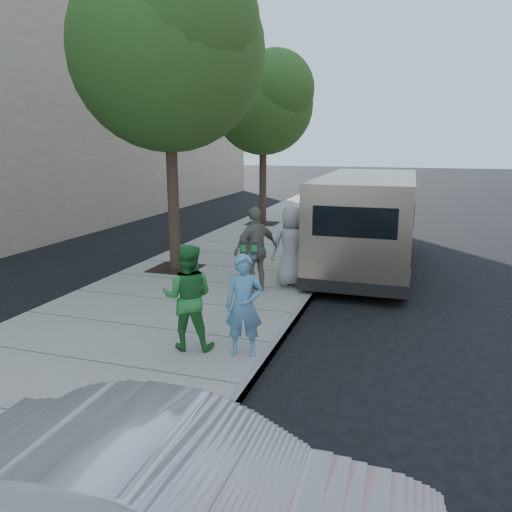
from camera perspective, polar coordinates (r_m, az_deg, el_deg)
name	(u,v)px	position (r m, az deg, el deg)	size (l,w,h in m)	color
ground	(225,313)	(10.06, -3.57, -6.50)	(120.00, 120.00, 0.00)	black
sidewalk	(180,304)	(10.43, -8.72, -5.48)	(5.00, 60.00, 0.15)	gray
curb_face	(295,317)	(9.63, 4.48, -6.95)	(0.12, 60.00, 0.16)	gray
tree_near	(169,45)	(12.80, -9.89, 22.68)	(4.62, 4.60, 7.53)	black
tree_far	(264,100)	(19.74, 0.96, 17.44)	(3.92, 3.80, 6.49)	black
parking_meter	(249,265)	(8.59, -0.80, -1.03)	(0.34, 0.20, 1.55)	gray
van	(367,220)	(13.45, 12.60, 4.00)	(2.35, 6.77, 2.50)	tan
person_officer	(244,306)	(7.54, -1.37, -5.69)	(0.57, 0.38, 1.57)	#5897BC
person_green_shirt	(188,297)	(7.85, -7.79, -4.67)	(0.81, 0.63, 1.68)	#2B8438
person_gray_shirt	(291,246)	(11.20, 4.07, 1.12)	(0.88, 0.58, 1.81)	#A4A3A6
person_striped_polo	(256,250)	(10.71, 0.00, 0.73)	(1.09, 0.45, 1.86)	gray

